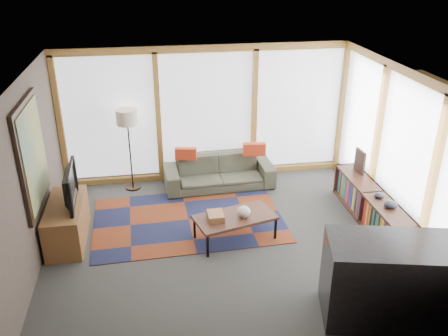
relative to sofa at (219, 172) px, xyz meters
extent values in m
plane|color=#292927|center=(-0.16, -1.95, -0.30)|extent=(5.50, 5.50, 0.00)
cube|color=#42342E|center=(-2.91, -1.95, 1.00)|extent=(0.04, 5.00, 2.60)
cube|color=#42342E|center=(-0.16, -4.45, 1.00)|extent=(5.50, 0.04, 2.60)
cube|color=silver|center=(-0.16, -1.95, 2.30)|extent=(5.50, 5.00, 0.04)
cube|color=white|center=(-0.16, 0.52, 1.00)|extent=(5.30, 0.02, 2.35)
cube|color=white|center=(2.56, -1.95, 1.00)|extent=(0.02, 4.80, 2.35)
cube|color=black|center=(-2.87, -1.65, 1.25)|extent=(0.05, 1.35, 1.55)
cube|color=gold|center=(-2.84, -1.65, 1.25)|extent=(0.02, 1.20, 1.40)
cube|color=maroon|center=(-0.70, -1.17, -0.29)|extent=(3.18, 2.11, 0.01)
imported|color=#3D3E2E|center=(0.00, 0.00, 0.00)|extent=(2.08, 0.88, 0.60)
cube|color=#B73317|center=(-0.62, 0.03, 0.41)|extent=(0.41, 0.19, 0.22)
cube|color=#B73317|center=(0.67, 0.01, 0.42)|extent=(0.44, 0.18, 0.24)
cube|color=brown|center=(-0.34, -1.87, 0.16)|extent=(0.24, 0.30, 0.10)
ellipsoid|color=beige|center=(0.10, -1.88, 0.20)|extent=(0.25, 0.25, 0.18)
ellipsoid|color=black|center=(2.30, -2.22, 0.32)|extent=(0.26, 0.26, 0.11)
ellipsoid|color=black|center=(2.27, -1.90, 0.31)|extent=(0.17, 0.17, 0.08)
cube|color=black|center=(2.35, -0.95, 0.47)|extent=(0.06, 0.32, 0.41)
cube|color=brown|center=(-2.59, -1.46, 0.02)|extent=(0.53, 1.26, 0.63)
imported|color=black|center=(-2.54, -1.42, 0.62)|extent=(0.17, 0.99, 0.57)
cube|color=black|center=(1.55, -3.84, 0.23)|extent=(1.79, 1.13, 1.05)
camera|label=1|loc=(-1.20, -8.02, 3.85)|focal=38.00mm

